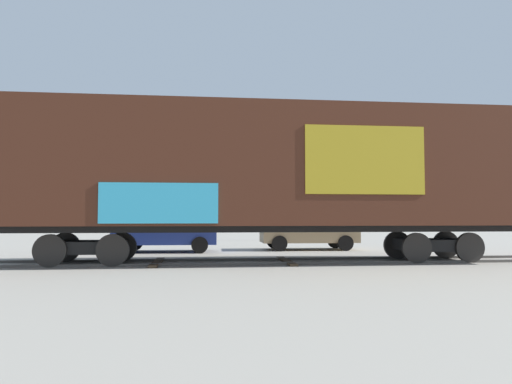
{
  "coord_description": "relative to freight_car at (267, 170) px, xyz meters",
  "views": [
    {
      "loc": [
        -2.02,
        -14.12,
        1.41
      ],
      "look_at": [
        0.85,
        2.61,
        2.31
      ],
      "focal_mm": 32.69,
      "sensor_mm": 36.0,
      "label": 1
    }
  ],
  "objects": [
    {
      "name": "parked_car_tan",
      "position": [
        2.79,
        5.16,
        -2.02
      ],
      "size": [
        4.16,
        2.14,
        1.69
      ],
      "color": "#9E8966",
      "rests_on": "ground_plane"
    },
    {
      "name": "freight_car",
      "position": [
        0.0,
        0.0,
        0.0
      ],
      "size": [
        16.03,
        3.98,
        4.95
      ],
      "color": "#472316",
      "rests_on": "ground_plane"
    },
    {
      "name": "flagpole",
      "position": [
        2.54,
        13.11,
        2.02
      ],
      "size": [
        1.04,
        0.82,
        7.98
      ],
      "color": "silver",
      "rests_on": "ground_plane"
    },
    {
      "name": "ground_plane",
      "position": [
        -0.74,
        0.0,
        -2.85
      ],
      "size": [
        260.0,
        260.0,
        0.0
      ],
      "primitive_type": "plane",
      "color": "gray"
    },
    {
      "name": "track",
      "position": [
        0.53,
        -0.03,
        -2.81
      ],
      "size": [
        59.98,
        5.64,
        0.08
      ],
      "color": "#4C4742",
      "rests_on": "ground_plane"
    },
    {
      "name": "parked_car_blue",
      "position": [
        -3.22,
        4.88,
        -2.04
      ],
      "size": [
        4.13,
        2.2,
        1.59
      ],
      "color": "navy",
      "rests_on": "ground_plane"
    },
    {
      "name": "hillside",
      "position": [
        -0.76,
        78.05,
        2.62
      ],
      "size": [
        117.07,
        37.56,
        15.49
      ],
      "color": "gray",
      "rests_on": "ground_plane"
    }
  ]
}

